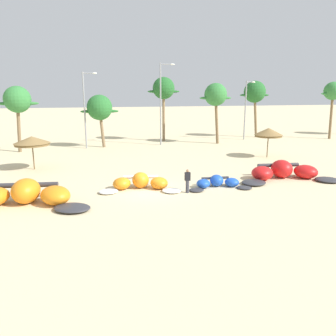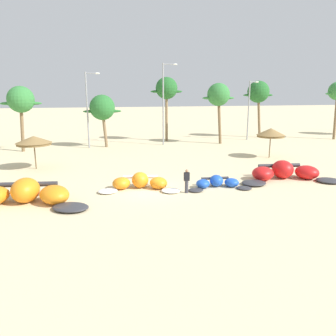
% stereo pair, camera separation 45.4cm
% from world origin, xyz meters
% --- Properties ---
extents(ground_plane, '(260.00, 260.00, 0.00)m').
position_xyz_m(ground_plane, '(0.00, 0.00, 0.00)').
color(ground_plane, beige).
extents(kite_far_left, '(8.53, 4.52, 1.50)m').
position_xyz_m(kite_far_left, '(-7.91, -1.32, 0.58)').
color(kite_far_left, '#333338').
rests_on(kite_far_left, ground).
extents(kite_left, '(5.79, 3.25, 1.11)m').
position_xyz_m(kite_left, '(-0.57, 0.35, 0.43)').
color(kite_left, white).
rests_on(kite_left, ground).
extents(kite_left_of_center, '(4.77, 2.33, 0.84)m').
position_xyz_m(kite_left_of_center, '(4.85, -0.55, 0.32)').
color(kite_left_of_center, '#333338').
rests_on(kite_left_of_center, ground).
extents(kite_center, '(8.10, 4.12, 1.41)m').
position_xyz_m(kite_center, '(10.76, 0.35, 0.54)').
color(kite_center, '#333338').
rests_on(kite_center, ground).
extents(beach_umbrella_near_van, '(3.06, 3.06, 2.92)m').
position_xyz_m(beach_umbrella_near_van, '(-8.63, 8.60, 2.52)').
color(beach_umbrella_near_van, brown).
rests_on(beach_umbrella_near_van, ground).
extents(beach_umbrella_middle, '(2.87, 2.87, 3.05)m').
position_xyz_m(beach_umbrella_middle, '(14.15, 8.60, 2.59)').
color(beach_umbrella_middle, brown).
rests_on(beach_umbrella_middle, ground).
extents(person_near_kites, '(0.36, 0.24, 1.62)m').
position_xyz_m(person_near_kites, '(2.34, -1.31, 0.82)').
color(person_near_kites, '#383842').
rests_on(person_near_kites, ground).
extents(palm_left, '(4.40, 2.93, 7.31)m').
position_xyz_m(palm_left, '(-11.16, 18.32, 5.74)').
color(palm_left, brown).
rests_on(palm_left, ground).
extents(palm_left_of_gap, '(4.56, 3.04, 6.34)m').
position_xyz_m(palm_left_of_gap, '(-2.27, 19.38, 4.76)').
color(palm_left_of_gap, '#7F6647').
rests_on(palm_left_of_gap, ground).
extents(palm_center_left, '(4.41, 2.94, 8.61)m').
position_xyz_m(palm_center_left, '(6.45, 22.76, 7.01)').
color(palm_center_left, '#7F6647').
rests_on(palm_center_left, ground).
extents(palm_center_right, '(4.34, 2.89, 7.77)m').
position_xyz_m(palm_center_right, '(12.35, 18.76, 6.21)').
color(palm_center_right, brown).
rests_on(palm_center_right, ground).
extents(palm_right_of_gap, '(4.73, 3.15, 8.24)m').
position_xyz_m(palm_right_of_gap, '(20.28, 23.26, 6.57)').
color(palm_right_of_gap, brown).
rests_on(palm_right_of_gap, ground).
extents(palm_right, '(3.81, 2.54, 8.06)m').
position_xyz_m(palm_right, '(30.06, 18.91, 6.61)').
color(palm_right, brown).
rests_on(palm_right, ground).
extents(lamppost_west_center, '(1.72, 0.24, 8.91)m').
position_xyz_m(lamppost_west_center, '(-3.89, 19.02, 4.99)').
color(lamppost_west_center, gray).
rests_on(lamppost_west_center, ground).
extents(lamppost_east_center, '(1.90, 0.24, 10.10)m').
position_xyz_m(lamppost_east_center, '(5.38, 19.30, 5.61)').
color(lamppost_east_center, gray).
rests_on(lamppost_east_center, ground).
extents(lamppost_east, '(1.41, 0.24, 8.13)m').
position_xyz_m(lamppost_east, '(17.96, 21.23, 4.55)').
color(lamppost_east, gray).
rests_on(lamppost_east, ground).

